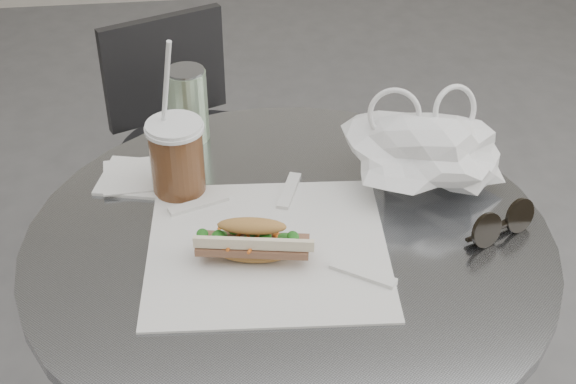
{
  "coord_description": "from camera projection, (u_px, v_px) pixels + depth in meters",
  "views": [
    {
      "loc": [
        -0.11,
        -0.69,
        1.45
      ],
      "look_at": [
        0.0,
        0.24,
        0.79
      ],
      "focal_mm": 50.0,
      "sensor_mm": 36.0,
      "label": 1
    }
  ],
  "objects": [
    {
      "name": "plastic_bag",
      "position": [
        424.0,
        154.0,
        1.22
      ],
      "size": [
        0.23,
        0.18,
        0.11
      ],
      "primitive_type": null,
      "rotation": [
        0.0,
        0.0,
        0.04
      ],
      "color": "white",
      "rests_on": "cafe_table"
    },
    {
      "name": "chair_far",
      "position": [
        197.0,
        190.0,
        1.96
      ],
      "size": [
        0.41,
        0.43,
        0.72
      ],
      "rotation": [
        0.0,
        0.0,
        3.55
      ],
      "color": "#29292B",
      "rests_on": "ground"
    },
    {
      "name": "cafe_table",
      "position": [
        289.0,
        369.0,
        1.3
      ],
      "size": [
        0.76,
        0.76,
        0.74
      ],
      "color": "slate",
      "rests_on": "ground"
    },
    {
      "name": "drink_can",
      "position": [
        188.0,
        105.0,
        1.33
      ],
      "size": [
        0.07,
        0.07,
        0.13
      ],
      "color": "#5D9557",
      "rests_on": "cafe_table"
    },
    {
      "name": "banh_mi",
      "position": [
        253.0,
        241.0,
        1.09
      ],
      "size": [
        0.2,
        0.11,
        0.06
      ],
      "rotation": [
        0.0,
        0.0,
        -0.18
      ],
      "color": "#B47D44",
      "rests_on": "sandwich_paper"
    },
    {
      "name": "sandwich_paper",
      "position": [
        268.0,
        248.0,
        1.12
      ],
      "size": [
        0.36,
        0.34,
        0.0
      ],
      "primitive_type": "cube",
      "rotation": [
        0.0,
        0.0,
        -0.07
      ],
      "color": "white",
      "rests_on": "cafe_table"
    },
    {
      "name": "sunglasses",
      "position": [
        502.0,
        225.0,
        1.14
      ],
      "size": [
        0.11,
        0.07,
        0.05
      ],
      "rotation": [
        0.0,
        0.0,
        0.44
      ],
      "color": "black",
      "rests_on": "cafe_table"
    },
    {
      "name": "iced_coffee",
      "position": [
        177.0,
        156.0,
        1.21
      ],
      "size": [
        0.09,
        0.09,
        0.26
      ],
      "color": "brown",
      "rests_on": "cafe_table"
    },
    {
      "name": "napkin_stack",
      "position": [
        135.0,
        177.0,
        1.27
      ],
      "size": [
        0.13,
        0.13,
        0.01
      ],
      "color": "white",
      "rests_on": "cafe_table"
    }
  ]
}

